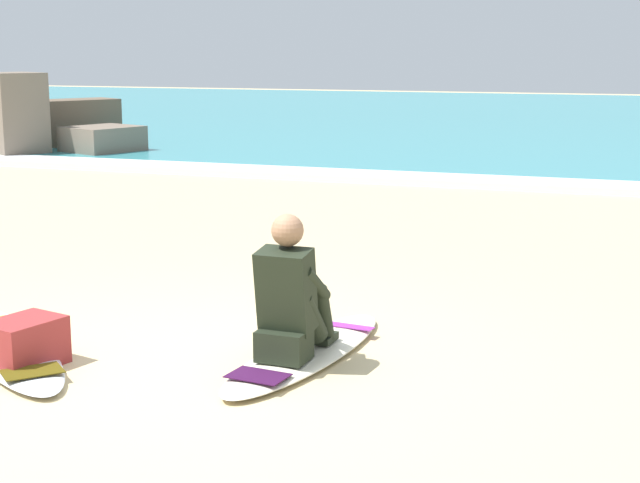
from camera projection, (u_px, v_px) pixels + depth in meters
The scene contains 8 objects.
ground_plane at pixel (193, 365), 6.43m from camera, with size 80.00×80.00×0.00m, color #CCB584.
sea at pixel (559, 119), 27.48m from camera, with size 80.00×28.00×0.10m, color teal.
breaking_foam at pixel (463, 181), 14.82m from camera, with size 80.00×0.90×0.11m, color white.
surfboard_main at pixel (306, 352), 6.58m from camera, with size 0.76×2.10×0.08m.
surfer_seated at pixel (291, 301), 6.33m from camera, with size 0.38×0.71×0.95m.
surfboard_spare_near at pixel (8, 347), 6.70m from camera, with size 2.04×1.88×0.08m.
rock_outcrop_distant at pixel (57, 124), 18.96m from camera, with size 2.87×3.31×1.59m.
beach_bag at pixel (24, 343), 6.36m from camera, with size 0.36×0.48×0.32m, color maroon.
Camera 1 is at (2.84, -5.51, 2.06)m, focal length 54.63 mm.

